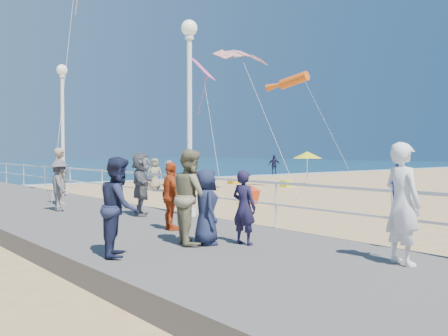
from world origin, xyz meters
TOP-DOWN VIEW (x-y plane):
  - ground at (0.00, 0.00)m, footprint 160.00×160.00m
  - surf_line at (0.00, 20.50)m, footprint 160.00×1.20m
  - boardwalk at (-7.50, 0.00)m, footprint 5.00×44.00m
  - railing at (-5.05, 0.00)m, footprint 0.05×42.00m
  - lamp_post_mid at (-5.35, 0.00)m, footprint 0.44×0.44m
  - lamp_post_far at (-5.35, 9.00)m, footprint 0.44×0.44m
  - woman_holding_toddler at (-6.10, -6.83)m, footprint 0.65×0.81m
  - toddler_held at (-5.95, -6.68)m, footprint 0.37×0.43m
  - spectator_0 at (-6.93, -4.02)m, footprint 0.43×0.57m
  - spectator_1 at (-7.67, -3.31)m, footprint 0.98×1.09m
  - spectator_2 at (-7.66, 3.40)m, footprint 0.67×1.04m
  - spectator_3 at (-7.07, -1.71)m, footprint 0.54×0.95m
  - spectator_4 at (-7.50, -3.57)m, footprint 0.68×0.82m
  - spectator_5 at (-6.30, 0.96)m, footprint 1.33×1.63m
  - spectator_6 at (-6.92, 5.20)m, footprint 0.55×0.75m
  - spectator_7 at (-9.26, -3.44)m, footprint 0.98×1.03m
  - beach_walker_a at (3.97, 15.37)m, footprint 1.13×1.17m
  - beach_walker_b at (18.68, 20.70)m, footprint 1.04×1.07m
  - beach_walker_c at (1.36, 12.83)m, footprint 1.03×0.97m
  - box_kite at (0.43, 3.92)m, footprint 0.57×0.72m
  - beach_umbrella at (11.30, 10.36)m, footprint 1.90×1.90m
  - beach_chair_left at (7.87, 13.70)m, footprint 0.55×0.55m
  - beach_chair_right at (8.60, 9.65)m, footprint 0.55×0.55m
  - kite_parafoil at (3.59, 7.98)m, footprint 3.17×0.94m
  - kite_windsock at (8.10, 8.59)m, footprint 1.07×3.04m
  - kite_diamond_pink at (0.98, 7.87)m, footprint 1.73×1.66m

SIDE VIEW (x-z plane):
  - ground at x=0.00m, z-range 0.00..0.00m
  - surf_line at x=0.00m, z-range 0.01..0.05m
  - boardwalk at x=-7.50m, z-range 0.00..0.40m
  - beach_chair_left at x=7.87m, z-range 0.00..0.40m
  - beach_chair_right at x=8.60m, z-range 0.00..0.40m
  - box_kite at x=0.43m, z-range -0.07..0.67m
  - beach_walker_a at x=3.97m, z-range 0.00..1.60m
  - beach_walker_c at x=1.36m, z-range 0.00..1.77m
  - beach_walker_b at x=18.68m, z-range 0.00..1.80m
  - spectator_0 at x=-6.93m, z-range 0.40..1.82m
  - spectator_4 at x=-7.50m, z-range 0.40..1.85m
  - spectator_2 at x=-7.66m, z-range 0.40..1.92m
  - spectator_3 at x=-7.07m, z-range 0.40..1.93m
  - spectator_7 at x=-9.26m, z-range 0.40..2.09m
  - railing at x=-5.05m, z-range 0.98..1.53m
  - spectator_5 at x=-6.30m, z-range 0.40..2.14m
  - spectator_1 at x=-7.67m, z-range 0.40..2.22m
  - spectator_6 at x=-6.92m, z-range 0.40..2.29m
  - woman_holding_toddler at x=-6.10m, z-range 0.40..2.32m
  - toddler_held at x=-5.95m, z-range 1.25..1.99m
  - beach_umbrella at x=11.30m, z-range 0.84..2.98m
  - lamp_post_mid at x=-5.35m, z-range 1.00..6.32m
  - lamp_post_far at x=-5.35m, z-range 1.00..6.32m
  - kite_diamond_pink at x=0.98m, z-range 5.56..6.58m
  - kite_windsock at x=8.10m, z-range 5.65..6.81m
  - kite_parafoil at x=3.59m, z-range 6.79..7.44m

